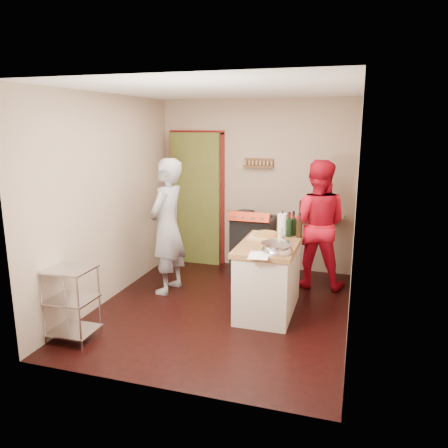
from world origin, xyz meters
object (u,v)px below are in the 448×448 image
at_px(wire_shelving, 71,300).
at_px(island, 269,275).
at_px(person_stripe, 167,227).
at_px(person_red, 316,224).
at_px(stove, 253,244).

relative_size(wire_shelving, island, 0.64).
distance_m(person_stripe, person_red, 2.03).
height_order(island, person_stripe, person_stripe).
distance_m(stove, island, 1.42).
relative_size(stove, person_red, 0.57).
bearing_deg(person_red, island, 67.07).
distance_m(stove, wire_shelving, 2.94).
bearing_deg(island, wire_shelving, -144.69).
distance_m(island, person_red, 1.21).
relative_size(wire_shelving, person_red, 0.45).
height_order(stove, wire_shelving, stove).
height_order(stove, person_red, person_red).
height_order(stove, person_stripe, person_stripe).
distance_m(wire_shelving, person_stripe, 1.68).
relative_size(stove, person_stripe, 0.56).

